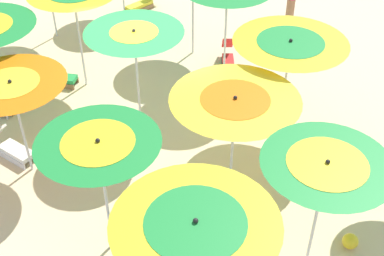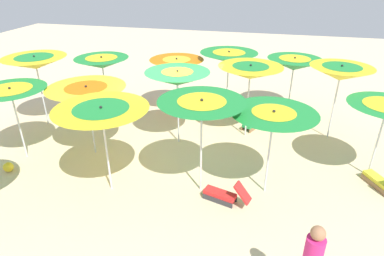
% 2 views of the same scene
% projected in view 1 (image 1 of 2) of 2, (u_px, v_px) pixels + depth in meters
% --- Properties ---
extents(ground, '(39.30, 39.30, 0.04)m').
position_uv_depth(ground, '(149.00, 127.00, 11.78)').
color(ground, beige).
extents(beach_umbrella_1, '(2.27, 2.27, 2.37)m').
position_uv_depth(beach_umbrella_1, '(290.00, 49.00, 10.21)').
color(beach_umbrella_1, silver).
rests_on(beach_umbrella_1, ground).
extents(beach_umbrella_5, '(1.97, 1.97, 2.26)m').
position_uv_depth(beach_umbrella_5, '(326.00, 171.00, 7.65)').
color(beach_umbrella_5, silver).
rests_on(beach_umbrella_5, ground).
extents(beach_umbrella_6, '(2.28, 2.28, 2.22)m').
position_uv_depth(beach_umbrella_6, '(235.00, 107.00, 8.97)').
color(beach_umbrella_6, silver).
rests_on(beach_umbrella_6, ground).
extents(beach_umbrella_7, '(1.99, 1.99, 2.47)m').
position_uv_depth(beach_umbrella_7, '(135.00, 41.00, 10.35)').
color(beach_umbrella_7, silver).
rests_on(beach_umbrella_7, ground).
extents(beach_umbrella_8, '(2.05, 2.05, 2.51)m').
position_uv_depth(beach_umbrella_8, '(74.00, 0.00, 11.71)').
color(beach_umbrella_8, silver).
rests_on(beach_umbrella_8, ground).
extents(beach_umbrella_10, '(2.12, 2.12, 2.55)m').
position_uv_depth(beach_umbrella_10, '(195.00, 233.00, 6.41)').
color(beach_umbrella_10, silver).
rests_on(beach_umbrella_10, ground).
extents(beach_umbrella_11, '(1.90, 1.90, 2.41)m').
position_uv_depth(beach_umbrella_11, '(99.00, 151.00, 7.80)').
color(beach_umbrella_11, silver).
rests_on(beach_umbrella_11, ground).
extents(beach_umbrella_12, '(2.04, 2.04, 2.17)m').
position_uv_depth(beach_umbrella_12, '(12.00, 91.00, 9.47)').
color(beach_umbrella_12, silver).
rests_on(beach_umbrella_12, ground).
extents(lounger_0, '(1.01, 1.12, 0.62)m').
position_uv_depth(lounger_0, '(13.00, 148.00, 10.85)').
color(lounger_0, silver).
rests_on(lounger_0, ground).
extents(lounger_1, '(0.63, 1.23, 0.67)m').
position_uv_depth(lounger_1, '(228.00, 60.00, 13.61)').
color(lounger_1, '#333338').
rests_on(lounger_1, ground).
extents(lounger_3, '(1.21, 0.86, 0.72)m').
position_uv_depth(lounger_3, '(142.00, 3.00, 16.28)').
color(lounger_3, olive).
rests_on(lounger_3, ground).
extents(lounger_4, '(1.17, 0.80, 0.62)m').
position_uv_depth(lounger_4, '(56.00, 77.00, 12.98)').
color(lounger_4, olive).
rests_on(lounger_4, ground).
extents(lounger_5, '(0.60, 1.19, 0.57)m').
position_uv_depth(lounger_5, '(8.00, 97.00, 12.32)').
color(lounger_5, olive).
rests_on(lounger_5, ground).
extents(beach_ball, '(0.28, 0.28, 0.28)m').
position_uv_depth(beach_ball, '(350.00, 241.00, 9.03)').
color(beach_ball, yellow).
rests_on(beach_ball, ground).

